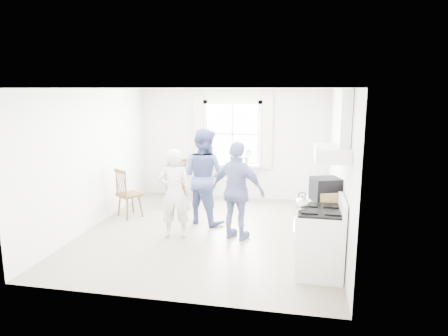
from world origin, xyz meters
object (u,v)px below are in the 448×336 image
stereo_stack (326,189)px  windsor_chair_a (177,176)px  gas_stove (319,241)px  person_left (175,193)px  person_mid (204,176)px  windsor_chair_b (124,188)px  person_right (237,191)px  low_cabinet (322,227)px

stereo_stack → windsor_chair_a: stereo_stack is taller
gas_stove → person_left: 2.65m
windsor_chair_a → person_mid: 1.44m
windsor_chair_b → person_mid: person_mid is taller
stereo_stack → windsor_chair_b: (-3.88, 1.20, -0.46)m
person_mid → person_right: (0.78, -0.74, -0.07)m
stereo_stack → person_right: size_ratio=0.30×
stereo_stack → gas_stove: bearing=-98.4°
windsor_chair_a → person_left: (0.58, -1.97, 0.14)m
low_cabinet → stereo_stack: 0.64m
low_cabinet → person_left: (-2.51, 0.28, 0.35)m
windsor_chair_b → person_right: bearing=-16.3°
person_mid → person_right: size_ratio=1.08×
windsor_chair_a → person_left: size_ratio=0.67×
windsor_chair_a → person_right: 2.49m
windsor_chair_b → gas_stove: bearing=-25.8°
low_cabinet → windsor_chair_b: size_ratio=0.88×
gas_stove → person_right: 1.79m
windsor_chair_a → person_mid: person_mid is taller
windsor_chair_b → person_right: size_ratio=0.59×
windsor_chair_a → windsor_chair_b: bearing=-124.1°
person_mid → windsor_chair_a: bearing=-27.3°
windsor_chair_a → windsor_chair_b: 1.36m
gas_stove → stereo_stack: bearing=81.6°
low_cabinet → person_mid: (-2.20, 1.15, 0.48)m
person_mid → person_right: person_mid is taller
windsor_chair_b → person_mid: (1.66, 0.03, 0.31)m
low_cabinet → windsor_chair_a: (-3.10, 2.25, 0.20)m
stereo_stack → person_right: bearing=161.3°
low_cabinet → person_mid: bearing=152.3°
person_right → windsor_chair_a: bearing=-29.2°
stereo_stack → person_mid: (-2.23, 1.23, -0.15)m
gas_stove → stereo_stack: stereo_stack is taller
low_cabinet → person_mid: person_mid is taller
stereo_stack → person_right: person_right is taller
low_cabinet → stereo_stack: bearing=-73.0°
gas_stove → windsor_chair_b: gas_stove is taller
windsor_chair_a → windsor_chair_b: windsor_chair_a is taller
stereo_stack → person_mid: person_mid is taller
person_right → windsor_chair_b: bearing=2.2°
gas_stove → windsor_chair_a: (-3.03, 2.95, 0.17)m
low_cabinet → person_right: 1.54m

